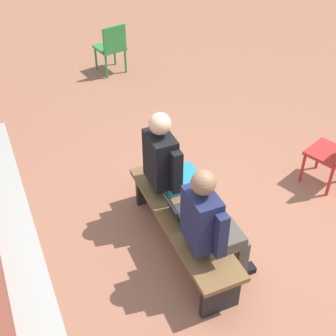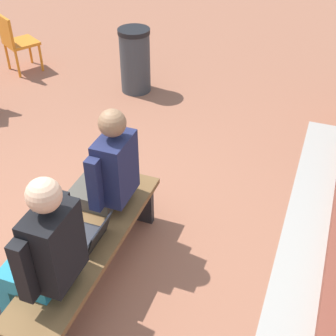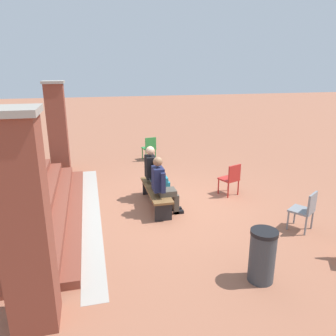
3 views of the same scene
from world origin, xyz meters
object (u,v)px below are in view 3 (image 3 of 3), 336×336
bench (156,192)px  litter_bin (262,256)px  plastic_chair_far_right (306,209)px  plastic_chair_near_bench_right (150,147)px  plastic_chair_near_bench_left (231,178)px  person_adult (155,171)px  person_student (163,184)px  laptop (155,186)px

bench → litter_bin: 3.34m
bench → plastic_chair_far_right: (-1.91, -2.68, 0.13)m
bench → plastic_chair_near_bench_right: bearing=-8.4°
bench → plastic_chair_near_bench_left: plastic_chair_near_bench_left is taller
bench → person_adult: 0.59m
plastic_chair_far_right → plastic_chair_near_bench_right: bearing=19.5°
person_adult → litter_bin: person_adult is taller
person_adult → plastic_chair_near_bench_right: bearing=-8.4°
plastic_chair_far_right → litter_bin: (-1.27, 1.66, -0.05)m
plastic_chair_near_bench_right → plastic_chair_near_bench_left: bearing=-159.2°
plastic_chair_near_bench_left → person_student: bearing=109.0°
litter_bin → plastic_chair_near_bench_right: bearing=3.4°
person_adult → laptop: size_ratio=4.29×
person_student → plastic_chair_near_bench_left: 2.08m
person_adult → plastic_chair_near_bench_right: size_ratio=1.63×
bench → person_student: bearing=-171.4°
laptop → litter_bin: size_ratio=0.37×
plastic_chair_far_right → person_student: bearing=60.8°
plastic_chair_near_bench_left → plastic_chair_near_bench_right: (3.77, 1.43, 0.00)m
plastic_chair_near_bench_left → litter_bin: litter_bin is taller
plastic_chair_near_bench_right → litter_bin: litter_bin is taller
laptop → plastic_chair_near_bench_right: bearing=-8.6°
bench → person_adult: size_ratio=1.31×
laptop → litter_bin: litter_bin is taller
bench → person_adult: (0.45, -0.07, 0.37)m
plastic_chair_near_bench_left → litter_bin: (-3.41, 1.00, -0.05)m
plastic_chair_far_right → person_adult: bearing=48.0°
bench → person_student: (-0.44, -0.07, 0.36)m
laptop → plastic_chair_far_right: (-1.91, -2.69, -0.02)m
laptop → litter_bin: bearing=-162.1°
person_student → person_adult: person_adult is taller
bench → litter_bin: size_ratio=2.09×
person_student → laptop: 0.51m
plastic_chair_near_bench_right → litter_bin: 7.19m
plastic_chair_near_bench_left → plastic_chair_near_bench_right: same height
plastic_chair_near_bench_left → laptop: bearing=96.3°
plastic_chair_far_right → litter_bin: 2.10m
person_student → plastic_chair_near_bench_right: size_ratio=1.60×
plastic_chair_near_bench_left → plastic_chair_near_bench_right: size_ratio=1.00×
bench → laptop: laptop is taller
litter_bin → person_adult: bearing=14.7°
bench → laptop: bearing=65.9°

